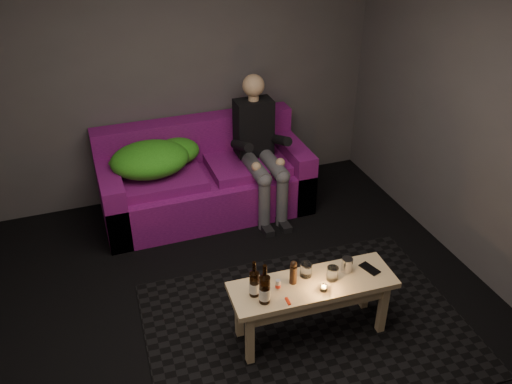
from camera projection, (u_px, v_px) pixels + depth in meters
floor at (257, 331)px, 4.10m from camera, size 4.50×4.50×0.00m
room at (234, 106)px, 3.63m from camera, size 4.50×4.50×4.50m
rug at (307, 328)px, 4.12m from camera, size 2.47×1.85×0.01m
sofa at (204, 180)px, 5.43m from camera, size 2.03×0.91×0.87m
green_blanket at (154, 158)px, 5.11m from camera, size 0.89×0.61×0.30m
person at (259, 145)px, 5.25m from camera, size 0.36×0.84×1.35m
coffee_table at (313, 292)px, 3.88m from camera, size 1.21×0.43×0.49m
beer_bottle_a at (254, 283)px, 3.67m from camera, size 0.07×0.07×0.28m
beer_bottle_b at (265, 289)px, 3.61m from camera, size 0.08×0.08×0.31m
salt_shaker at (278, 285)px, 3.76m from camera, size 0.04×0.04×0.08m
pepper_mill at (293, 275)px, 3.80m from camera, size 0.07×0.07×0.14m
tumbler_back at (306, 270)px, 3.87m from camera, size 0.09×0.09×0.10m
tealight at (324, 288)px, 3.75m from camera, size 0.06×0.06×0.04m
tumbler_front at (332, 273)px, 3.84m from camera, size 0.11×0.11×0.10m
steel_cup at (347, 265)px, 3.92m from camera, size 0.10×0.10×0.11m
smartphone at (370, 269)px, 3.96m from camera, size 0.12×0.17×0.01m
red_lighter at (288, 301)px, 3.66m from camera, size 0.02×0.07×0.01m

